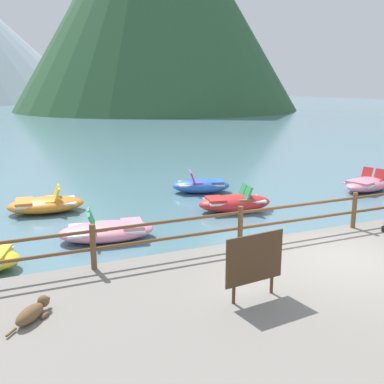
% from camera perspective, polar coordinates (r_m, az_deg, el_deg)
% --- Properties ---
extents(ground_plane, '(200.00, 200.00, 0.00)m').
position_cam_1_polar(ground_plane, '(47.62, -15.46, 8.23)').
color(ground_plane, slate).
extents(dock_railing, '(23.92, 0.12, 0.95)m').
position_cam_1_polar(dock_railing, '(11.23, 13.83, -2.76)').
color(dock_railing, brown).
rests_on(dock_railing, promenade_dock).
extents(sign_board, '(1.18, 0.17, 1.19)m').
position_cam_1_polar(sign_board, '(7.81, 8.03, -8.58)').
color(sign_board, silver).
rests_on(sign_board, promenade_dock).
extents(dog_resting, '(0.75, 0.86, 0.26)m').
position_cam_1_polar(dog_resting, '(7.77, -19.84, -14.33)').
color(dog_resting, brown).
rests_on(dog_resting, promenade_dock).
extents(pedal_boat_0, '(2.82, 2.03, 0.85)m').
position_cam_1_polar(pedal_boat_0, '(18.81, 21.69, 1.00)').
color(pedal_boat_0, pink).
rests_on(pedal_boat_0, ground).
extents(pedal_boat_1, '(2.73, 1.78, 0.82)m').
position_cam_1_polar(pedal_boat_1, '(12.17, -10.88, -4.91)').
color(pedal_boat_1, pink).
rests_on(pedal_boat_1, ground).
extents(pedal_boat_3, '(2.52, 1.57, 0.84)m').
position_cam_1_polar(pedal_boat_3, '(15.26, -18.34, -1.51)').
color(pedal_boat_3, orange).
rests_on(pedal_boat_3, ground).
extents(pedal_boat_4, '(2.59, 1.51, 0.87)m').
position_cam_1_polar(pedal_boat_4, '(14.66, 5.48, -1.37)').
color(pedal_boat_4, red).
rests_on(pedal_boat_4, ground).
extents(pedal_boat_5, '(2.45, 1.77, 0.86)m').
position_cam_1_polar(pedal_boat_5, '(17.14, 1.21, 0.86)').
color(pedal_boat_5, blue).
rests_on(pedal_boat_5, ground).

